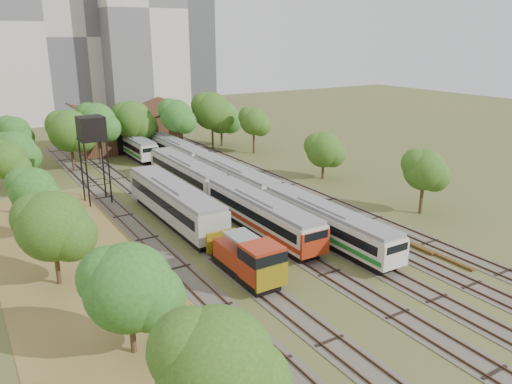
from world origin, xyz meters
TOP-DOWN VIEW (x-y plane):
  - ground at (0.00, 0.00)m, footprint 240.00×240.00m
  - dry_grass_patch at (-18.00, 8.00)m, footprint 14.00×60.00m
  - tracks at (-0.67, 25.00)m, footprint 24.60×80.00m
  - railcar_red_set at (-2.00, 22.26)m, footprint 2.90×34.57m
  - railcar_green_set at (2.00, 25.96)m, footprint 2.75×52.08m
  - railcar_rear at (-2.00, 51.84)m, footprint 2.68×16.08m
  - shunter_locomotive at (-8.00, 5.53)m, footprint 2.74×8.10m
  - old_grey_coach at (-8.00, 20.42)m, footprint 3.22×18.00m
  - water_tower at (-12.97, 31.19)m, footprint 2.84×2.84m
  - rail_pile_near at (8.00, 5.16)m, footprint 0.54×8.14m
  - rail_pile_far at (8.20, 0.73)m, footprint 0.43×6.84m
  - maintenance_shed at (-1.00, 57.98)m, footprint 16.45×11.55m
  - tree_band_left at (-19.77, 14.91)m, footprint 7.80×56.78m
  - tree_band_far at (0.07, 49.64)m, footprint 37.21×10.15m
  - tree_band_right at (15.33, 25.88)m, footprint 4.83×38.32m
  - tower_centre at (2.00, 100.00)m, footprint 20.00×18.00m
  - tower_right at (14.00, 92.00)m, footprint 18.00×16.00m
  - tower_far_right at (34.00, 110.00)m, footprint 12.00×12.00m

SIDE VIEW (x-z plane):
  - ground at x=0.00m, z-range 0.00..0.00m
  - dry_grass_patch at x=-18.00m, z-range 0.00..0.04m
  - tracks at x=-0.67m, z-range -0.05..0.14m
  - rail_pile_far at x=8.20m, z-range 0.00..0.22m
  - rail_pile_near at x=8.00m, z-range 0.00..0.27m
  - shunter_locomotive at x=-8.00m, z-range -0.07..3.52m
  - railcar_rear at x=-2.00m, z-range 0.09..3.40m
  - railcar_green_set at x=2.00m, z-range 0.10..3.49m
  - railcar_red_set at x=-2.00m, z-range 0.10..3.68m
  - old_grey_coach at x=-8.00m, z-range 0.18..4.18m
  - maintenance_shed at x=-1.00m, z-range -0.87..6.70m
  - tree_band_right at x=15.33m, z-range 0.89..8.33m
  - tree_band_left at x=-19.77m, z-range 0.90..8.77m
  - tree_band_far at x=0.07m, z-range 1.11..10.58m
  - water_tower at x=-12.97m, z-range 3.37..13.22m
  - tower_far_right at x=34.00m, z-range 0.00..28.00m
  - tower_centre at x=2.00m, z-range 0.00..36.00m
  - tower_right at x=14.00m, z-range 0.00..48.00m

